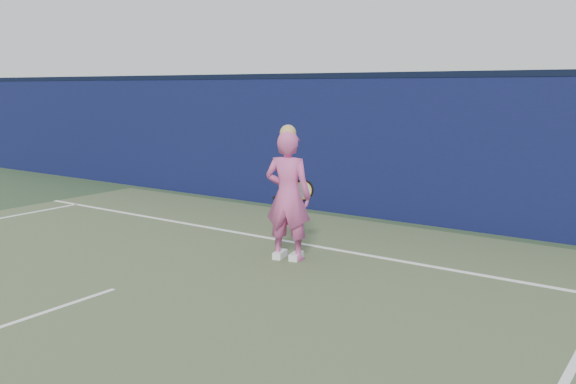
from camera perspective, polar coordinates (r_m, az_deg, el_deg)
The scene contains 6 objects.
ground at distance 6.96m, azimuth -22.48°, elevation -10.69°, with size 80.00×80.00×0.00m, color #2E472B.
backstop_wall at distance 11.45m, azimuth 5.54°, elevation 4.27°, with size 24.00×0.40×2.50m, color #0C1437.
wall_cap at distance 11.39m, azimuth 5.65°, elevation 10.79°, with size 24.00×0.42×0.10m, color black.
player at distance 8.27m, azimuth 0.00°, elevation -0.33°, with size 0.73×0.57×1.85m.
racket at distance 8.70m, azimuth 1.16°, elevation 0.10°, with size 0.56×0.32×0.32m.
court_lines at distance 6.80m, azimuth -24.85°, elevation -11.24°, with size 11.00×12.04×0.01m.
Camera 1 is at (5.58, -3.43, 2.35)m, focal length 38.00 mm.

